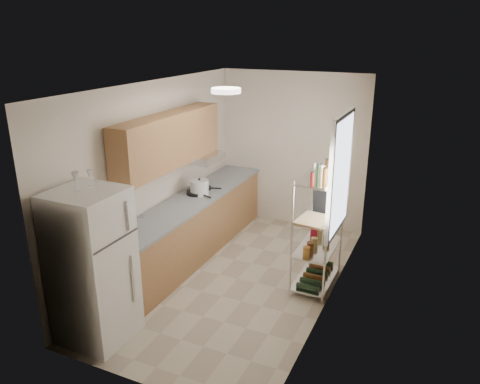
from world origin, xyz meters
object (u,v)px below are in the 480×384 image
at_px(frying_pan_large, 196,193).
at_px(cutting_board, 314,220).
at_px(espresso_machine, 322,197).
at_px(refrigerator, 93,267).
at_px(rice_cooker, 199,187).

height_order(frying_pan_large, cutting_board, cutting_board).
bearing_deg(espresso_machine, refrigerator, -135.13).
height_order(cutting_board, espresso_machine, espresso_machine).
bearing_deg(rice_cooker, espresso_machine, -3.19).
xyz_separation_m(refrigerator, cutting_board, (1.88, 1.80, 0.18)).
xyz_separation_m(frying_pan_large, espresso_machine, (1.92, -0.09, 0.24)).
distance_m(rice_cooker, frying_pan_large, 0.10).
distance_m(refrigerator, cutting_board, 2.61).
xyz_separation_m(refrigerator, espresso_machine, (1.85, 2.26, 0.32)).
relative_size(frying_pan_large, cutting_board, 0.63).
bearing_deg(refrigerator, cutting_board, 43.85).
bearing_deg(espresso_machine, frying_pan_large, 171.55).
bearing_deg(refrigerator, frying_pan_large, 91.86).
relative_size(refrigerator, frying_pan_large, 5.89).
height_order(rice_cooker, espresso_machine, espresso_machine).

